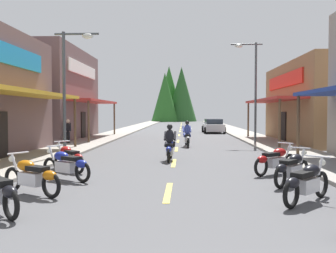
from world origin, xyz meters
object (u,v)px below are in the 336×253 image
motorcycle_parked_right_1 (307,182)px  rider_cruising_trailing (187,136)px  streetlamp_right (251,79)px  motorcycle_parked_left_3 (69,157)px  rider_cruising_lead (170,145)px  motorcycle_parked_right_3 (275,160)px  motorcycle_parked_left_2 (66,164)px  pedestrian_by_shop (68,130)px  parked_car_curbside (213,126)px  motorcycle_parked_right_2 (292,168)px  motorcycle_parked_left_1 (32,175)px  streetlamp_left (71,75)px

motorcycle_parked_right_1 → rider_cruising_trailing: (-2.59, 13.58, 0.17)m
streetlamp_right → rider_cruising_trailing: streetlamp_right is taller
motorcycle_parked_left_3 → rider_cruising_lead: (3.43, 2.94, 0.17)m
motorcycle_parked_right_3 → motorcycle_parked_left_2: (-6.61, -1.32, 0.00)m
streetlamp_right → motorcycle_parked_left_3: size_ratio=4.05×
pedestrian_by_shop → rider_cruising_lead: bearing=-103.8°
motorcycle_parked_left_3 → parked_car_curbside: parked_car_curbside is taller
motorcycle_parked_right_2 → pedestrian_by_shop: 16.33m
motorcycle_parked_right_3 → motorcycle_parked_left_1: bearing=167.1°
pedestrian_by_shop → parked_car_curbside: 17.41m
motorcycle_parked_right_3 → parked_car_curbside: parked_car_curbside is taller
motorcycle_parked_left_3 → rider_cruising_lead: bearing=-93.7°
motorcycle_parked_right_1 → parked_car_curbside: size_ratio=0.37×
motorcycle_parked_right_2 → motorcycle_parked_left_3: same height
motorcycle_parked_right_2 → rider_cruising_trailing: 11.84m
rider_cruising_lead → parked_car_curbside: 21.77m
streetlamp_right → rider_cruising_lead: size_ratio=3.03×
motorcycle_parked_right_1 → parked_car_curbside: parked_car_curbside is taller
rider_cruising_lead → pedestrian_by_shop: pedestrian_by_shop is taller
streetlamp_right → pedestrian_by_shop: (-11.65, -0.64, -3.24)m
motorcycle_parked_right_3 → pedestrian_by_shop: (-10.40, 10.77, 0.45)m
motorcycle_parked_left_2 → pedestrian_by_shop: bearing=-39.8°
streetlamp_right → rider_cruising_trailing: bearing=-157.3°
rider_cruising_trailing → pedestrian_by_shop: bearing=77.7°
motorcycle_parked_left_2 → rider_cruising_lead: rider_cruising_lead is taller
motorcycle_parked_left_1 → streetlamp_right: bearing=-88.3°
motorcycle_parked_left_3 → rider_cruising_trailing: (4.22, 9.33, 0.17)m
streetlamp_right → motorcycle_parked_left_1: (-8.09, -14.75, -3.70)m
streetlamp_right → pedestrian_by_shop: size_ratio=3.98×
streetlamp_left → motorcycle_parked_right_1: size_ratio=3.49×
streetlamp_right → motorcycle_parked_left_1: bearing=-118.7°
motorcycle_parked_right_2 → rider_cruising_trailing: bearing=54.7°
motorcycle_parked_left_2 → parked_car_curbside: bearing=-71.3°
streetlamp_left → parked_car_curbside: size_ratio=1.30×
motorcycle_parked_left_1 → motorcycle_parked_left_2: (0.22, 2.02, 0.00)m
motorcycle_parked_left_3 → parked_car_curbside: bearing=-60.3°
motorcycle_parked_right_3 → motorcycle_parked_right_2: bearing=-127.9°
rider_cruising_lead → motorcycle_parked_left_1: bearing=155.9°
motorcycle_parked_right_2 → motorcycle_parked_left_1: same height
rider_cruising_lead → motorcycle_parked_left_3: bearing=132.2°
rider_cruising_trailing → pedestrian_by_shop: 7.64m
motorcycle_parked_left_1 → parked_car_curbside: size_ratio=0.44×
motorcycle_parked_right_3 → motorcycle_parked_left_2: size_ratio=0.93×
rider_cruising_lead → rider_cruising_trailing: same height
motorcycle_parked_left_1 → rider_cruising_lead: bearing=-85.3°
streetlamp_right → motorcycle_parked_right_2: bearing=-95.3°
parked_car_curbside → motorcycle_parked_right_1: bearing=177.8°
motorcycle_parked_right_1 → motorcycle_parked_left_2: (-6.36, 2.56, 0.00)m
pedestrian_by_shop → streetlamp_left: bearing=-127.1°
streetlamp_left → motorcycle_parked_left_1: streetlamp_left is taller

